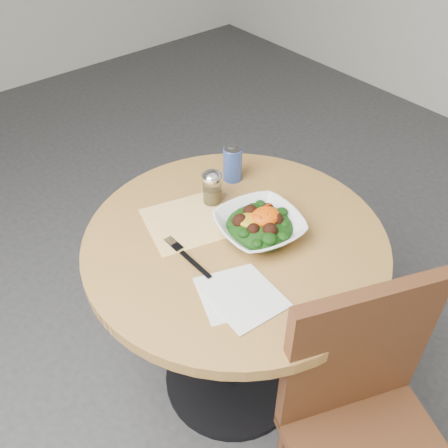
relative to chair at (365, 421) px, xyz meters
name	(u,v)px	position (x,y,z in m)	size (l,w,h in m)	color
ground	(233,377)	(0.02, 0.55, -0.51)	(6.00, 6.00, 0.00)	#2F2F32
table	(235,283)	(0.02, 0.55, 0.05)	(0.90, 0.90, 0.75)	black
chair	(365,421)	(0.00, 0.00, 0.00)	(0.52, 0.52, 0.91)	#542C17
cloth_napkin	(189,221)	(-0.04, 0.69, 0.24)	(0.25, 0.23, 0.00)	orange
paper_napkins	(240,296)	(-0.12, 0.37, 0.25)	(0.22, 0.24, 0.00)	silver
salad_bowl	(259,226)	(0.09, 0.52, 0.28)	(0.28, 0.28, 0.09)	white
fork	(186,255)	(-0.14, 0.58, 0.25)	(0.03, 0.20, 0.00)	black
spice_shaker	(212,188)	(0.08, 0.73, 0.30)	(0.06, 0.06, 0.11)	silver
beverage_can	(233,164)	(0.21, 0.78, 0.30)	(0.06, 0.06, 0.12)	navy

